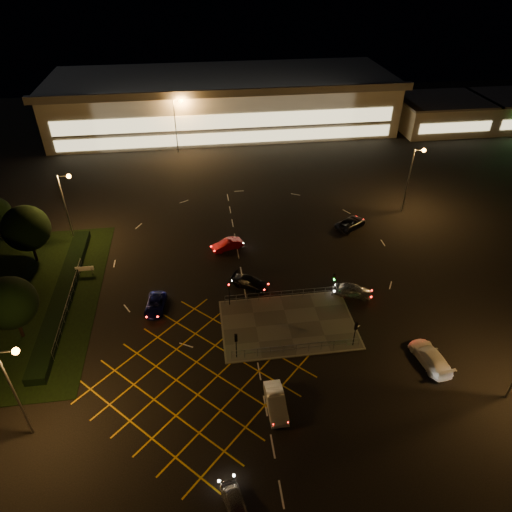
{
  "coord_description": "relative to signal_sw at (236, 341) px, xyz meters",
  "views": [
    {
      "loc": [
        -6.29,
        -37.3,
        34.65
      ],
      "look_at": [
        -0.09,
        8.43,
        2.0
      ],
      "focal_mm": 32.0,
      "sensor_mm": 36.0,
      "label": 1
    }
  ],
  "objects": [
    {
      "name": "car_approach_white",
      "position": [
        18.82,
        -3.16,
        -1.59
      ],
      "size": [
        2.89,
        5.63,
        1.56
      ],
      "primitive_type": "imported",
      "rotation": [
        0.0,
        0.0,
        3.28
      ],
      "color": "silver",
      "rests_on": "ground"
    },
    {
      "name": "streetlight_far_right",
      "position": [
        34.44,
        55.99,
        4.2
      ],
      "size": [
        1.78,
        0.56,
        10.03
      ],
      "color": "slate",
      "rests_on": "ground"
    },
    {
      "name": "car_queue_white",
      "position": [
        2.88,
        -6.31,
        -1.62
      ],
      "size": [
        1.67,
        4.56,
        1.49
      ],
      "primitive_type": "imported",
      "rotation": [
        0.0,
        0.0,
        0.02
      ],
      "color": "silver",
      "rests_on": "ground"
    },
    {
      "name": "streetlight_ne",
      "position": [
        28.44,
        25.99,
        4.2
      ],
      "size": [
        1.78,
        0.56,
        10.03
      ],
      "color": "slate",
      "rests_on": "ground"
    },
    {
      "name": "retail_unit_a",
      "position": [
        50.0,
        59.97,
        0.85
      ],
      "size": [
        18.8,
        14.8,
        6.35
      ],
      "color": "beige",
      "rests_on": "ground"
    },
    {
      "name": "tree_c",
      "position": [
        -24.0,
        19.99,
        2.59
      ],
      "size": [
        5.76,
        5.76,
        7.84
      ],
      "color": "black",
      "rests_on": "ground"
    },
    {
      "name": "signal_sw",
      "position": [
        0.0,
        0.0,
        0.0
      ],
      "size": [
        0.28,
        0.3,
        3.15
      ],
      "rotation": [
        0.0,
        0.0,
        3.14
      ],
      "color": "black",
      "rests_on": "pedestrian_island"
    },
    {
      "name": "car_right_silver",
      "position": [
        14.45,
        7.8,
        -1.63
      ],
      "size": [
        4.65,
        3.27,
        1.47
      ],
      "primitive_type": "imported",
      "rotation": [
        0.0,
        0.0,
        1.17
      ],
      "color": "#9FA2A6",
      "rests_on": "ground"
    },
    {
      "name": "car_circ_red",
      "position": [
        0.69,
        19.39,
        -1.68
      ],
      "size": [
        4.42,
        2.76,
        1.38
      ],
      "primitive_type": "imported",
      "rotation": [
        0.0,
        0.0,
        5.05
      ],
      "color": "maroon",
      "rests_on": "ground"
    },
    {
      "name": "grass_verge",
      "position": [
        -24.0,
        11.99,
        -2.33
      ],
      "size": [
        18.0,
        30.0,
        0.08
      ],
      "primitive_type": "cube",
      "color": "black",
      "rests_on": "ground"
    },
    {
      "name": "supermarket",
      "position": [
        4.0,
        67.95,
        2.95
      ],
      "size": [
        72.0,
        26.5,
        10.5
      ],
      "color": "beige",
      "rests_on": "ground"
    },
    {
      "name": "streetlight_far_left",
      "position": [
        -5.56,
        53.99,
        4.2
      ],
      "size": [
        1.78,
        0.56,
        10.03
      ],
      "color": "slate",
      "rests_on": "ground"
    },
    {
      "name": "ground",
      "position": [
        4.0,
        5.99,
        -2.37
      ],
      "size": [
        180.0,
        180.0,
        0.0
      ],
      "primitive_type": "plane",
      "color": "black",
      "rests_on": "ground"
    },
    {
      "name": "car_far_dkgrey",
      "position": [
        2.76,
        10.99,
        -1.71
      ],
      "size": [
        4.81,
        3.99,
        1.32
      ],
      "primitive_type": "imported",
      "rotation": [
        0.0,
        0.0,
        1.0
      ],
      "color": "black",
      "rests_on": "ground"
    },
    {
      "name": "streetlight_nw",
      "position": [
        -19.56,
        23.99,
        4.2
      ],
      "size": [
        1.78,
        0.56,
        10.03
      ],
      "color": "slate",
      "rests_on": "ground"
    },
    {
      "name": "pedestrian_island",
      "position": [
        6.0,
        3.99,
        -2.31
      ],
      "size": [
        14.0,
        9.0,
        0.12
      ],
      "primitive_type": "cube",
      "color": "#4C4944",
      "rests_on": "ground"
    },
    {
      "name": "signal_nw",
      "position": [
        0.0,
        7.99,
        0.0
      ],
      "size": [
        0.28,
        0.3,
        3.15
      ],
      "color": "black",
      "rests_on": "pedestrian_island"
    },
    {
      "name": "car_near_silver",
      "position": [
        -1.54,
        -14.6,
        -1.74
      ],
      "size": [
        2.29,
        3.92,
        1.25
      ],
      "primitive_type": "imported",
      "rotation": [
        0.0,
        0.0,
        0.23
      ],
      "color": "silver",
      "rests_on": "ground"
    },
    {
      "name": "streetlight_sw",
      "position": [
        -17.56,
        -6.01,
        4.2
      ],
      "size": [
        1.78,
        0.56,
        10.03
      ],
      "color": "slate",
      "rests_on": "ground"
    },
    {
      "name": "hedge",
      "position": [
        -19.0,
        11.99,
        -1.87
      ],
      "size": [
        2.0,
        26.0,
        1.0
      ],
      "primitive_type": "cube",
      "color": "black",
      "rests_on": "ground"
    },
    {
      "name": "signal_ne",
      "position": [
        12.0,
        7.99,
        0.0
      ],
      "size": [
        0.28,
        0.3,
        3.15
      ],
      "color": "black",
      "rests_on": "pedestrian_island"
    },
    {
      "name": "retail_unit_b",
      "position": [
        66.0,
        59.95,
        0.85
      ],
      "size": [
        14.8,
        14.8,
        6.35
      ],
      "color": "beige",
      "rests_on": "ground"
    },
    {
      "name": "signal_se",
      "position": [
        12.0,
        0.0,
        0.0
      ],
      "size": [
        0.28,
        0.3,
        3.15
      ],
      "rotation": [
        0.0,
        0.0,
        3.14
      ],
      "color": "black",
      "rests_on": "pedestrian_island"
    },
    {
      "name": "car_east_grey",
      "position": [
        18.78,
        22.57,
        -1.67
      ],
      "size": [
        5.48,
        4.76,
        1.4
      ],
      "primitive_type": "imported",
      "rotation": [
        0.0,
        0.0,
        2.17
      ],
      "color": "black",
      "rests_on": "ground"
    },
    {
      "name": "car_left_blue",
      "position": [
        -8.32,
        8.51,
        -1.76
      ],
      "size": [
        2.54,
        4.61,
        1.22
      ],
      "primitive_type": "imported",
      "rotation": [
        0.0,
        0.0,
        6.16
      ],
      "color": "#0C0D48",
      "rests_on": "ground"
    },
    {
      "name": "tree_e",
      "position": [
        -22.0,
        5.99,
        2.28
      ],
      "size": [
        5.4,
        5.4,
        7.35
      ],
      "color": "black",
      "rests_on": "ground"
    }
  ]
}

